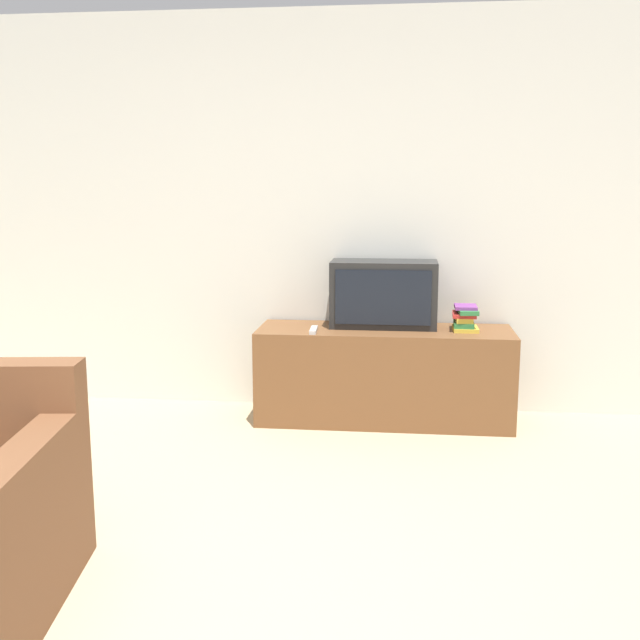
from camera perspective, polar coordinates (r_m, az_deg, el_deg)
wall_back at (r=5.04m, az=-3.30°, el=8.04°), size 9.00×0.06×2.60m
tv_stand at (r=4.81m, az=4.91°, el=-4.18°), size 1.60×0.52×0.60m
television at (r=4.80m, az=4.88°, el=2.00°), size 0.67×0.33×0.42m
book_stack at (r=4.75m, az=10.98°, el=0.14°), size 0.16×0.23×0.16m
remote_on_stand at (r=4.63m, az=-0.49°, el=-0.77°), size 0.05×0.19×0.02m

